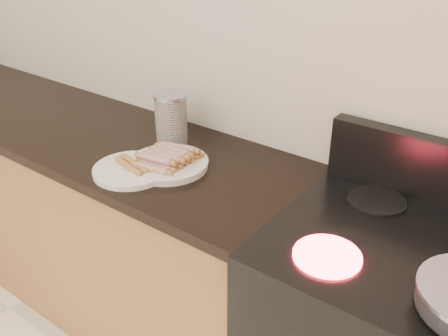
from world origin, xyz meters
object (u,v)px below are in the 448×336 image
Objects in this scene: side_plate at (131,170)px; canister at (171,118)px; mug at (168,120)px; main_plate at (168,165)px.

canister reaches higher than side_plate.
mug is at bearing 142.02° from canister.
side_plate is (-0.08, -0.11, 0.00)m from main_plate.
canister is (-0.13, 0.17, 0.09)m from main_plate.
canister reaches higher than mug.
canister is 1.88× the size of mug.
canister is at bearing 101.68° from side_plate.
main_plate is 1.44× the size of canister.
main_plate is 0.23m from canister.
mug is (-0.21, 0.23, 0.04)m from main_plate.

